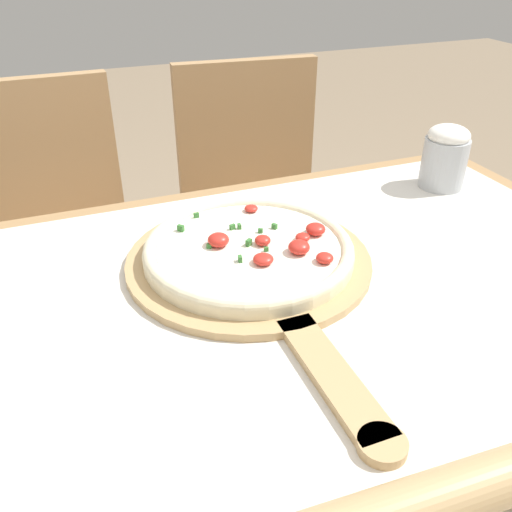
% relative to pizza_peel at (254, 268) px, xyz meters
% --- Properties ---
extents(dining_table, '(1.28, 0.84, 0.73)m').
position_rel_pizza_peel_xyz_m(dining_table, '(-0.04, -0.10, -0.12)').
color(dining_table, '#A87F51').
rests_on(dining_table, ground_plane).
extents(towel_cloth, '(1.20, 0.76, 0.00)m').
position_rel_pizza_peel_xyz_m(towel_cloth, '(-0.04, -0.10, -0.01)').
color(towel_cloth, silver).
rests_on(towel_cloth, dining_table).
extents(pizza_peel, '(0.36, 0.57, 0.01)m').
position_rel_pizza_peel_xyz_m(pizza_peel, '(0.00, 0.00, 0.00)').
color(pizza_peel, tan).
rests_on(pizza_peel, towel_cloth).
extents(pizza, '(0.31, 0.31, 0.04)m').
position_rel_pizza_peel_xyz_m(pizza, '(0.00, 0.02, 0.02)').
color(pizza, beige).
rests_on(pizza, pizza_peel).
extents(rolling_pin, '(0.48, 0.07, 0.05)m').
position_rel_pizza_peel_xyz_m(rolling_pin, '(0.02, -0.42, 0.02)').
color(rolling_pin, tan).
rests_on(rolling_pin, towel_cloth).
extents(chair_left, '(0.41, 0.41, 0.88)m').
position_rel_pizza_peel_xyz_m(chair_left, '(-0.28, 0.63, -0.23)').
color(chair_left, tan).
rests_on(chair_left, ground_plane).
extents(chair_right, '(0.43, 0.43, 0.88)m').
position_rel_pizza_peel_xyz_m(chair_right, '(0.25, 0.63, -0.23)').
color(chair_right, tan).
rests_on(chair_right, ground_plane).
extents(flour_cup, '(0.08, 0.08, 0.12)m').
position_rel_pizza_peel_xyz_m(flour_cup, '(0.45, 0.15, 0.06)').
color(flour_cup, '#B2B7BC').
rests_on(flour_cup, towel_cloth).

